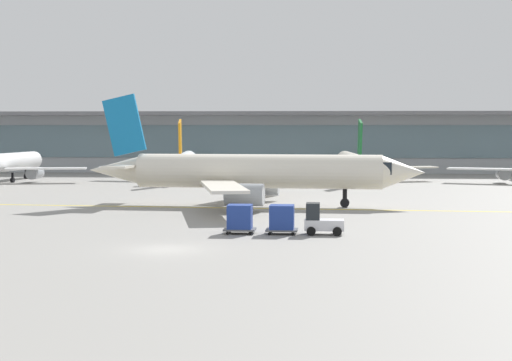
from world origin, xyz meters
TOP-DOWN VIEW (x-y plane):
  - ground_plane at (0.00, 0.00)m, footprint 400.00×400.00m
  - taxiway_centreline_stripe at (3.82, 24.68)m, footprint 109.66×9.34m
  - terminal_concourse at (0.00, 84.34)m, footprint 174.86×11.00m
  - gate_airplane_1 at (-31.47, 57.73)m, footprint 22.77×24.60m
  - gate_airplane_2 at (-8.36, 62.50)m, footprint 22.78×24.60m
  - gate_airplane_3 at (13.96, 62.71)m, footprint 22.84×24.58m
  - taxiing_regional_jet at (3.42, 26.71)m, footprint 30.78×28.52m
  - baggage_tug at (9.13, 7.29)m, footprint 2.64×1.68m
  - cargo_dolly_lead at (6.54, 7.36)m, footprint 2.14×1.65m
  - cargo_dolly_trailing at (3.73, 7.43)m, footprint 2.14×1.65m

SIDE VIEW (x-z plane):
  - ground_plane at x=0.00m, z-range 0.00..0.00m
  - taxiway_centreline_stripe at x=3.82m, z-range 0.00..0.01m
  - baggage_tug at x=9.13m, z-range -0.16..1.94m
  - cargo_dolly_lead at x=6.54m, z-range 0.08..2.02m
  - cargo_dolly_trailing at x=3.73m, z-range 0.08..2.02m
  - gate_airplane_1 at x=-31.47m, z-range -1.63..6.51m
  - gate_airplane_2 at x=-8.36m, z-range -1.63..6.51m
  - gate_airplane_3 at x=13.96m, z-range -1.63..6.51m
  - taxiing_regional_jet at x=3.42m, z-range -2.04..8.15m
  - terminal_concourse at x=0.00m, z-range 0.12..9.72m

